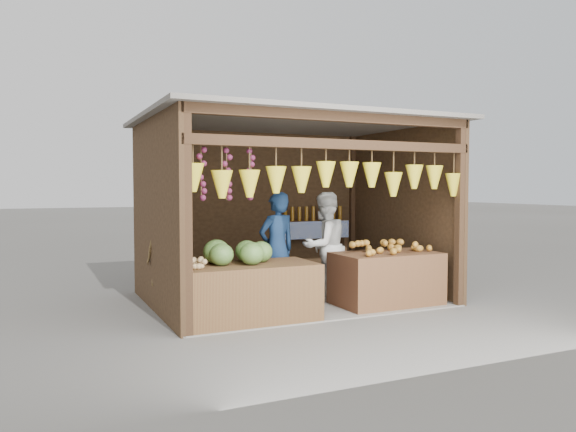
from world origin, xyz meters
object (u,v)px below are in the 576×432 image
at_px(counter_left, 246,293).
at_px(vendor_seated, 166,250).
at_px(man_standing, 277,249).
at_px(counter_right, 386,279).
at_px(woman_standing, 324,246).

xyz_separation_m(counter_left, vendor_seated, (-0.74, 1.14, 0.45)).
bearing_deg(man_standing, counter_right, 144.50).
xyz_separation_m(counter_right, vendor_seated, (-2.88, 1.04, 0.44)).
height_order(man_standing, vendor_seated, man_standing).
bearing_deg(man_standing, counter_left, 33.44).
height_order(counter_right, woman_standing, woman_standing).
xyz_separation_m(counter_right, woman_standing, (-0.61, 0.71, 0.42)).
bearing_deg(woman_standing, counter_right, 116.49).
relative_size(counter_right, vendor_seated, 1.35).
relative_size(man_standing, woman_standing, 1.00).
xyz_separation_m(man_standing, woman_standing, (0.80, 0.08, -0.00)).
bearing_deg(man_standing, vendor_seated, -26.76).
distance_m(counter_right, vendor_seated, 3.09).
bearing_deg(woman_standing, counter_left, 13.66).
height_order(counter_left, man_standing, man_standing).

